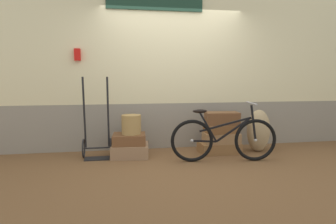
% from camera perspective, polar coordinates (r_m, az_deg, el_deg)
% --- Properties ---
extents(ground, '(9.72, 5.20, 0.06)m').
position_cam_1_polar(ground, '(4.81, 2.58, -9.30)').
color(ground, brown).
extents(station_building, '(7.72, 0.74, 2.94)m').
position_cam_1_polar(station_building, '(5.46, 0.85, 8.60)').
color(station_building, gray).
rests_on(station_building, ground).
extents(suitcase_0, '(0.65, 0.55, 0.21)m').
position_cam_1_polar(suitcase_0, '(4.93, -7.29, -7.34)').
color(suitcase_0, '#937051').
rests_on(suitcase_0, ground).
extents(suitcase_1, '(0.56, 0.48, 0.17)m').
position_cam_1_polar(suitcase_1, '(4.90, -7.50, -5.20)').
color(suitcase_1, brown).
rests_on(suitcase_1, suitcase_0).
extents(suitcase_2, '(0.68, 0.45, 0.18)m').
position_cam_1_polar(suitcase_2, '(5.23, 9.79, -6.73)').
color(suitcase_2, olive).
rests_on(suitcase_2, ground).
extents(suitcase_3, '(0.62, 0.41, 0.17)m').
position_cam_1_polar(suitcase_3, '(5.17, 10.21, -4.89)').
color(suitcase_3, '#9E754C').
rests_on(suitcase_3, suitcase_2).
extents(suitcase_4, '(0.57, 0.41, 0.14)m').
position_cam_1_polar(suitcase_4, '(5.15, 10.21, -3.17)').
color(suitcase_4, brown).
rests_on(suitcase_4, suitcase_3).
extents(suitcase_5, '(0.59, 0.38, 0.21)m').
position_cam_1_polar(suitcase_5, '(5.14, 10.36, -1.20)').
color(suitcase_5, brown).
rests_on(suitcase_5, suitcase_4).
extents(wicker_basket, '(0.32, 0.32, 0.31)m').
position_cam_1_polar(wicker_basket, '(4.85, -7.08, -2.41)').
color(wicker_basket, '#A8844C').
rests_on(wicker_basket, suitcase_1).
extents(luggage_trolley, '(0.46, 0.38, 1.31)m').
position_cam_1_polar(luggage_trolley, '(4.93, -13.54, -5.30)').
color(luggage_trolley, black).
rests_on(luggage_trolley, ground).
extents(burlap_sack, '(0.40, 0.34, 0.74)m').
position_cam_1_polar(burlap_sack, '(5.42, 17.04, -3.45)').
color(burlap_sack, tan).
rests_on(burlap_sack, ground).
extents(bicycle, '(1.64, 0.46, 0.92)m').
position_cam_1_polar(bicycle, '(4.66, 10.67, -5.13)').
color(bicycle, black).
rests_on(bicycle, ground).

